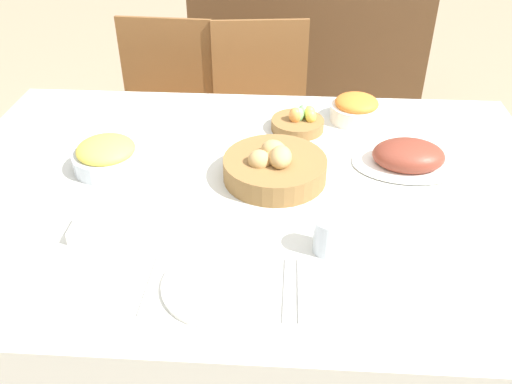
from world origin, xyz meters
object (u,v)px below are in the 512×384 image
object	(u,v)px
chair_far_center	(261,120)
drinking_cup	(328,236)
pineapple_bowl	(107,155)
ham_platter	(408,157)
carrot_bowl	(356,109)
butter_dish	(101,230)
bread_basket	(275,167)
fork	(151,282)
egg_basket	(299,121)
chair_far_left	(164,117)
sideboard	(306,58)
knife	(286,289)
spoon	(300,289)
dinner_plate	(218,285)

from	to	relation	value
chair_far_center	drinking_cup	bearing A→B (deg)	-86.29
pineapple_bowl	ham_platter	bearing A→B (deg)	4.51
carrot_bowl	butter_dish	size ratio (longest dim) A/B	1.21
bread_basket	fork	size ratio (longest dim) A/B	1.50
egg_basket	ham_platter	distance (m)	0.38
carrot_bowl	fork	bearing A→B (deg)	-122.08
chair_far_left	bread_basket	world-z (taller)	chair_far_left
chair_far_left	chair_far_center	world-z (taller)	same
sideboard	chair_far_left	bearing A→B (deg)	-126.83
ham_platter	carrot_bowl	distance (m)	0.31
chair_far_center	fork	bearing A→B (deg)	-104.04
chair_far_left	carrot_bowl	size ratio (longest dim) A/B	5.32
chair_far_left	pineapple_bowl	world-z (taller)	chair_far_left
fork	knife	distance (m)	0.29
bread_basket	butter_dish	bearing A→B (deg)	-145.58
bread_basket	knife	world-z (taller)	bread_basket
sideboard	egg_basket	distance (m)	1.49
egg_basket	pineapple_bowl	world-z (taller)	pineapple_bowl
drinking_cup	spoon	bearing A→B (deg)	-115.04
chair_far_center	bread_basket	size ratio (longest dim) A/B	3.13
knife	drinking_cup	xyz separation A→B (m)	(0.09, 0.13, 0.04)
knife	sideboard	bearing A→B (deg)	88.37
fork	egg_basket	bearing A→B (deg)	67.12
spoon	bread_basket	bearing A→B (deg)	98.56
ham_platter	spoon	world-z (taller)	ham_platter
dinner_plate	butter_dish	size ratio (longest dim) A/B	1.74
bread_basket	ham_platter	distance (m)	0.39
carrot_bowl	butter_dish	distance (m)	0.93
ham_platter	drinking_cup	size ratio (longest dim) A/B	3.58
bread_basket	ham_platter	bearing A→B (deg)	13.91
chair_far_left	pineapple_bowl	distance (m)	0.91
carrot_bowl	pineapple_bowl	bearing A→B (deg)	-154.51
chair_far_center	drinking_cup	distance (m)	1.24
chair_far_left	knife	size ratio (longest dim) A/B	4.69
egg_basket	fork	size ratio (longest dim) A/B	0.89
fork	ham_platter	bearing A→B (deg)	40.48
butter_dish	ham_platter	bearing A→B (deg)	25.33
egg_basket	spoon	distance (m)	0.73
carrot_bowl	bread_basket	bearing A→B (deg)	-124.18
bread_basket	egg_basket	distance (m)	0.31
knife	drinking_cup	distance (m)	0.17
ham_platter	butter_dish	bearing A→B (deg)	-154.67
chair_far_center	fork	xyz separation A→B (m)	(-0.17, -1.31, 0.27)
egg_basket	knife	size ratio (longest dim) A/B	0.89
dinner_plate	spoon	size ratio (longest dim) A/B	1.27
fork	butter_dish	size ratio (longest dim) A/B	1.37
pineapple_bowl	chair_far_center	bearing A→B (deg)	65.06
fork	dinner_plate	bearing A→B (deg)	0.69
spoon	butter_dish	world-z (taller)	butter_dish
fork	spoon	size ratio (longest dim) A/B	1.00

